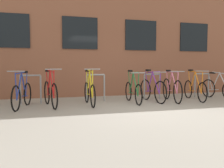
{
  "coord_description": "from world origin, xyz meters",
  "views": [
    {
      "loc": [
        -2.45,
        -5.68,
        1.14
      ],
      "look_at": [
        -0.43,
        1.6,
        0.58
      ],
      "focal_mm": 38.29,
      "sensor_mm": 36.0,
      "label": 1
    }
  ],
  "objects_px": {
    "bicycle_silver": "(219,88)",
    "bicycle_orange": "(195,89)",
    "bicycle_blue": "(22,94)",
    "bicycle_yellow": "(89,92)",
    "bicycle_purple": "(152,89)",
    "bicycle_pink": "(172,89)",
    "bicycle_red": "(50,92)",
    "bicycle_green": "(133,91)"
  },
  "relations": [
    {
      "from": "bicycle_silver",
      "to": "bicycle_orange",
      "type": "xyz_separation_m",
      "value": [
        -1.03,
        -0.08,
        0.0
      ]
    },
    {
      "from": "bicycle_blue",
      "to": "bicycle_yellow",
      "type": "xyz_separation_m",
      "value": [
        1.88,
        0.02,
        -0.0
      ]
    },
    {
      "from": "bicycle_blue",
      "to": "bicycle_orange",
      "type": "distance_m",
      "value": 5.49
    },
    {
      "from": "bicycle_yellow",
      "to": "bicycle_purple",
      "type": "distance_m",
      "value": 2.09
    },
    {
      "from": "bicycle_pink",
      "to": "bicycle_blue",
      "type": "xyz_separation_m",
      "value": [
        -4.62,
        -0.05,
        -0.02
      ]
    },
    {
      "from": "bicycle_red",
      "to": "bicycle_purple",
      "type": "relative_size",
      "value": 1.02
    },
    {
      "from": "bicycle_blue",
      "to": "bicycle_green",
      "type": "height_order",
      "value": "bicycle_blue"
    },
    {
      "from": "bicycle_red",
      "to": "bicycle_purple",
      "type": "bearing_deg",
      "value": 1.71
    },
    {
      "from": "bicycle_blue",
      "to": "bicycle_silver",
      "type": "bearing_deg",
      "value": 1.12
    },
    {
      "from": "bicycle_red",
      "to": "bicycle_green",
      "type": "relative_size",
      "value": 1.02
    },
    {
      "from": "bicycle_silver",
      "to": "bicycle_orange",
      "type": "distance_m",
      "value": 1.03
    },
    {
      "from": "bicycle_yellow",
      "to": "bicycle_pink",
      "type": "bearing_deg",
      "value": 0.48
    },
    {
      "from": "bicycle_blue",
      "to": "bicycle_red",
      "type": "distance_m",
      "value": 0.75
    },
    {
      "from": "bicycle_blue",
      "to": "bicycle_orange",
      "type": "height_order",
      "value": "bicycle_orange"
    },
    {
      "from": "bicycle_pink",
      "to": "bicycle_red",
      "type": "height_order",
      "value": "bicycle_red"
    },
    {
      "from": "bicycle_silver",
      "to": "bicycle_green",
      "type": "bearing_deg",
      "value": -179.11
    },
    {
      "from": "bicycle_blue",
      "to": "bicycle_red",
      "type": "xyz_separation_m",
      "value": [
        0.75,
        0.04,
        0.02
      ]
    },
    {
      "from": "bicycle_pink",
      "to": "bicycle_red",
      "type": "bearing_deg",
      "value": -179.86
    },
    {
      "from": "bicycle_silver",
      "to": "bicycle_red",
      "type": "distance_m",
      "value": 5.77
    },
    {
      "from": "bicycle_silver",
      "to": "bicycle_purple",
      "type": "relative_size",
      "value": 1.0
    },
    {
      "from": "bicycle_silver",
      "to": "bicycle_yellow",
      "type": "bearing_deg",
      "value": -178.73
    },
    {
      "from": "bicycle_pink",
      "to": "bicycle_green",
      "type": "relative_size",
      "value": 1.07
    },
    {
      "from": "bicycle_green",
      "to": "bicycle_yellow",
      "type": "height_order",
      "value": "bicycle_yellow"
    },
    {
      "from": "bicycle_pink",
      "to": "bicycle_yellow",
      "type": "relative_size",
      "value": 1.08
    },
    {
      "from": "bicycle_orange",
      "to": "bicycle_purple",
      "type": "bearing_deg",
      "value": 176.71
    },
    {
      "from": "bicycle_blue",
      "to": "bicycle_silver",
      "type": "relative_size",
      "value": 0.99
    },
    {
      "from": "bicycle_red",
      "to": "bicycle_green",
      "type": "xyz_separation_m",
      "value": [
        2.53,
        0.04,
        -0.03
      ]
    },
    {
      "from": "bicycle_orange",
      "to": "bicycle_green",
      "type": "bearing_deg",
      "value": 179.21
    },
    {
      "from": "bicycle_blue",
      "to": "bicycle_purple",
      "type": "height_order",
      "value": "bicycle_purple"
    },
    {
      "from": "bicycle_blue",
      "to": "bicycle_silver",
      "type": "height_order",
      "value": "bicycle_blue"
    },
    {
      "from": "bicycle_purple",
      "to": "bicycle_green",
      "type": "bearing_deg",
      "value": -175.26
    },
    {
      "from": "bicycle_blue",
      "to": "bicycle_green",
      "type": "relative_size",
      "value": 0.99
    },
    {
      "from": "bicycle_silver",
      "to": "bicycle_red",
      "type": "relative_size",
      "value": 0.98
    },
    {
      "from": "bicycle_purple",
      "to": "bicycle_blue",
      "type": "bearing_deg",
      "value": -178.07
    },
    {
      "from": "bicycle_blue",
      "to": "bicycle_green",
      "type": "distance_m",
      "value": 3.28
    },
    {
      "from": "bicycle_red",
      "to": "bicycle_blue",
      "type": "bearing_deg",
      "value": -177.11
    },
    {
      "from": "bicycle_green",
      "to": "bicycle_yellow",
      "type": "xyz_separation_m",
      "value": [
        -1.4,
        -0.05,
        0.01
      ]
    },
    {
      "from": "bicycle_green",
      "to": "bicycle_yellow",
      "type": "relative_size",
      "value": 1.01
    },
    {
      "from": "bicycle_red",
      "to": "bicycle_yellow",
      "type": "xyz_separation_m",
      "value": [
        1.13,
        -0.01,
        -0.02
      ]
    },
    {
      "from": "bicycle_orange",
      "to": "bicycle_yellow",
      "type": "distance_m",
      "value": 3.61
    },
    {
      "from": "bicycle_silver",
      "to": "bicycle_purple",
      "type": "height_order",
      "value": "bicycle_purple"
    },
    {
      "from": "bicycle_red",
      "to": "bicycle_yellow",
      "type": "relative_size",
      "value": 1.03
    }
  ]
}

